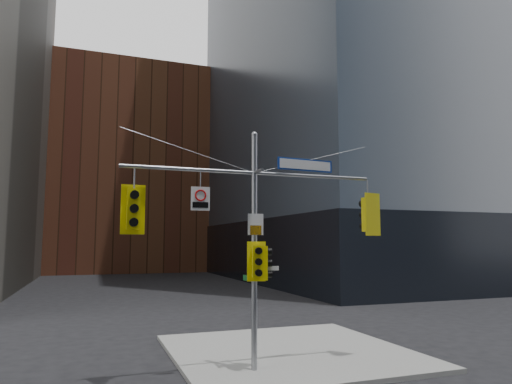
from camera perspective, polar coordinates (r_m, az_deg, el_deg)
sidewalk_corner at (r=16.90m, az=4.13°, el=-19.29°), size 8.00×8.00×0.15m
podium_ne at (r=54.05m, az=17.46°, el=-6.96°), size 36.40×36.40×6.00m
brick_midrise at (r=69.96m, az=-15.83°, el=2.24°), size 26.00×20.00×28.00m
signal_assembly at (r=13.87m, az=-0.21°, el=-4.08°), size 8.00×0.80×7.30m
traffic_light_west_arm at (r=13.15m, az=-15.07°, el=-2.06°), size 0.67×0.52×1.41m
traffic_light_east_arm at (r=15.73m, az=13.87°, el=-2.76°), size 0.66×0.62×1.41m
traffic_light_pole_side at (r=13.99m, az=1.05°, el=-8.87°), size 0.43×0.37×1.02m
traffic_light_pole_front at (r=13.62m, az=0.18°, el=-8.69°), size 0.56×0.49×1.18m
street_sign_blade at (r=14.75m, az=6.18°, el=3.38°), size 1.99×0.22×0.39m
regulatory_sign_arm at (r=13.43m, az=-6.96°, el=-0.73°), size 0.56×0.07×0.70m
regulatory_sign_pole at (r=13.76m, az=-0.05°, el=-4.14°), size 0.49×0.04×0.64m
street_blade_ew at (r=14.05m, az=1.53°, el=-9.51°), size 0.67×0.11×0.13m
street_blade_ns at (r=14.34m, az=-0.83°, el=-10.76°), size 0.14×0.84×0.17m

